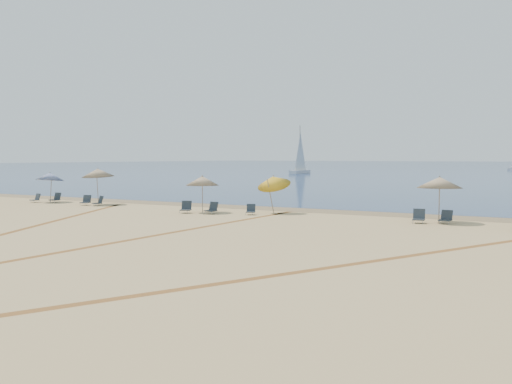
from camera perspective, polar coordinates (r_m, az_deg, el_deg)
wet_sand at (r=36.41m, az=3.07°, el=-1.70°), size 500.00×500.00×0.00m
umbrella_0 at (r=44.56m, az=-19.82°, el=1.46°), size 2.04×2.08×2.24m
umbrella_1 at (r=41.35m, az=-15.46°, el=1.86°), size 2.24×2.27×2.55m
umbrella_2 at (r=34.30m, az=-5.37°, el=1.12°), size 2.00×2.00×2.23m
umbrella_3 at (r=33.67m, az=1.74°, el=1.11°), size 1.98×2.04×2.54m
umbrella_4 at (r=30.36m, az=17.80°, el=0.91°), size 2.25×2.25×2.36m
chair_0 at (r=44.72m, az=-21.04°, el=-0.60°), size 0.62×0.69×0.64m
chair_1 at (r=44.06m, az=-19.28°, el=-0.58°), size 0.59×0.69×0.71m
chair_2 at (r=41.01m, az=-16.56°, el=-0.84°), size 0.74×0.81×0.68m
chair_3 at (r=40.17m, az=-15.38°, el=-0.91°), size 0.77×0.82×0.67m
chair_4 at (r=34.09m, az=-6.97°, el=-1.55°), size 0.82×0.87×0.71m
chair_5 at (r=33.43m, az=-4.40°, el=-1.65°), size 0.64×0.72×0.69m
chair_6 at (r=32.84m, az=-0.52°, el=-1.80°), size 0.70×0.74×0.61m
chair_7 at (r=29.81m, az=15.90°, el=-2.39°), size 0.68×0.77×0.71m
chair_8 at (r=29.93m, az=18.37°, el=-2.45°), size 0.63×0.71×0.67m
sailboat_0 at (r=112.75m, az=4.42°, el=3.28°), size 1.79×6.36×9.42m
tire_tracks at (r=23.10m, az=-10.29°, el=-4.78°), size 53.56×39.79×0.00m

